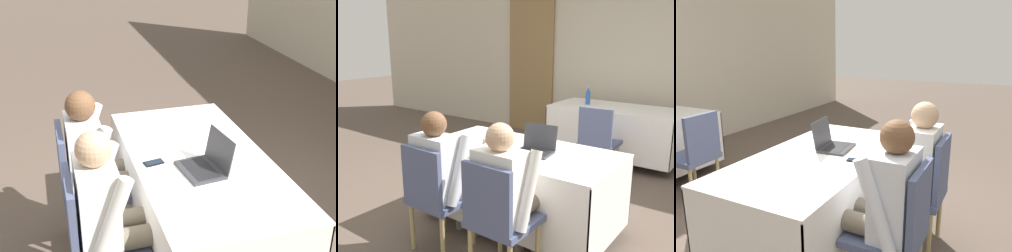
# 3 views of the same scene
# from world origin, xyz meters

# --- Properties ---
(ground_plane) EXTENTS (24.00, 24.00, 0.00)m
(ground_plane) POSITION_xyz_m (0.00, 0.00, 0.00)
(ground_plane) COLOR brown
(wall_back) EXTENTS (12.00, 0.06, 2.70)m
(wall_back) POSITION_xyz_m (0.00, 3.16, 1.35)
(wall_back) COLOR beige
(wall_back) RESTS_ON ground_plane
(curtain_panel) EXTENTS (0.91, 0.04, 2.65)m
(curtain_panel) POSITION_xyz_m (-1.90, 3.10, 1.33)
(curtain_panel) COLOR olive
(curtain_panel) RESTS_ON ground_plane
(conference_table_near) EXTENTS (1.74, 0.87, 0.75)m
(conference_table_near) POSITION_xyz_m (0.00, 0.00, 0.57)
(conference_table_near) COLOR white
(conference_table_near) RESTS_ON ground_plane
(conference_table_far) EXTENTS (1.74, 0.87, 0.75)m
(conference_table_far) POSITION_xyz_m (-0.03, 2.40, 0.57)
(conference_table_far) COLOR white
(conference_table_far) RESTS_ON ground_plane
(laptop) EXTENTS (0.34, 0.30, 0.23)m
(laptop) POSITION_xyz_m (0.17, -0.02, 0.80)
(laptop) COLOR #333338
(laptop) RESTS_ON conference_table_near
(cell_phone) EXTENTS (0.09, 0.13, 0.01)m
(cell_phone) POSITION_xyz_m (-0.00, -0.31, 0.76)
(cell_phone) COLOR black
(cell_phone) RESTS_ON conference_table_near
(paper_beside_laptop) EXTENTS (0.33, 0.36, 0.00)m
(paper_beside_laptop) POSITION_xyz_m (-0.01, 0.20, 0.75)
(paper_beside_laptop) COLOR white
(paper_beside_laptop) RESTS_ON conference_table_near
(paper_centre_table) EXTENTS (0.27, 0.33, 0.00)m
(paper_centre_table) POSITION_xyz_m (-0.01, -0.12, 0.75)
(paper_centre_table) COLOR white
(paper_centre_table) RESTS_ON conference_table_near
(paper_left_edge) EXTENTS (0.29, 0.35, 0.00)m
(paper_left_edge) POSITION_xyz_m (0.31, -0.08, 0.75)
(paper_left_edge) COLOR white
(paper_left_edge) RESTS_ON conference_table_near
(water_bottle) EXTENTS (0.07, 0.07, 0.26)m
(water_bottle) POSITION_xyz_m (-0.44, 2.38, 0.87)
(water_bottle) COLOR #2D5BB7
(water_bottle) RESTS_ON conference_table_far
(chair_near_left) EXTENTS (0.44, 0.44, 0.91)m
(chair_near_left) POSITION_xyz_m (-0.32, -0.74, 0.50)
(chair_near_left) COLOR tan
(chair_near_left) RESTS_ON ground_plane
(chair_near_right) EXTENTS (0.44, 0.44, 0.91)m
(chair_near_right) POSITION_xyz_m (0.32, -0.74, 0.50)
(chair_near_right) COLOR tan
(chair_near_right) RESTS_ON ground_plane
(chair_far_spare) EXTENTS (0.47, 0.47, 0.91)m
(chair_far_spare) POSITION_xyz_m (0.09, 1.53, 0.50)
(chair_far_spare) COLOR tan
(chair_far_spare) RESTS_ON ground_plane
(person_checkered_shirt) EXTENTS (0.50, 0.52, 1.17)m
(person_checkered_shirt) POSITION_xyz_m (-0.32, -0.64, 0.66)
(person_checkered_shirt) COLOR #665B4C
(person_checkered_shirt) RESTS_ON ground_plane
(person_white_shirt) EXTENTS (0.50, 0.52, 1.17)m
(person_white_shirt) POSITION_xyz_m (0.32, -0.64, 0.66)
(person_white_shirt) COLOR #665B4C
(person_white_shirt) RESTS_ON ground_plane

